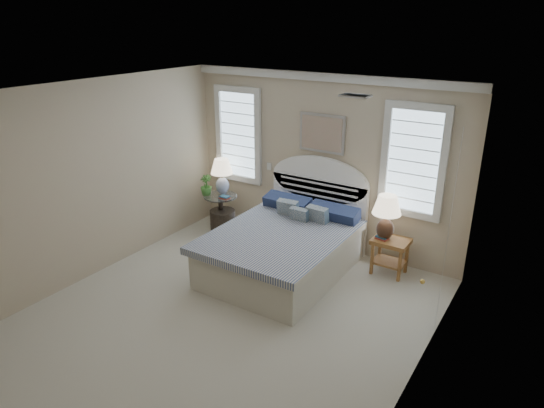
{
  "coord_description": "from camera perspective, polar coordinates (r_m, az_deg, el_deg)",
  "views": [
    {
      "loc": [
        3.2,
        -3.92,
        3.44
      ],
      "look_at": [
        0.05,
        1.0,
        1.18
      ],
      "focal_mm": 32.0,
      "sensor_mm": 36.0,
      "label": 1
    }
  ],
  "objects": [
    {
      "name": "bed",
      "position": [
        6.96,
        1.66,
        -4.86
      ],
      "size": [
        1.72,
        2.28,
        1.47
      ],
      "color": "beige",
      "rests_on": "floor"
    },
    {
      "name": "wall_left",
      "position": [
        7.03,
        -20.68,
        2.47
      ],
      "size": [
        0.02,
        5.0,
        2.7
      ],
      "primitive_type": "cube",
      "color": "tan",
      "rests_on": "floor"
    },
    {
      "name": "crown_molding",
      "position": [
        7.18,
        6.12,
        14.66
      ],
      "size": [
        4.5,
        0.08,
        0.12
      ],
      "primitive_type": "cube",
      "color": "silver",
      "rests_on": "wall_back"
    },
    {
      "name": "books_right",
      "position": [
        6.97,
        12.82,
        -3.86
      ],
      "size": [
        0.19,
        0.15,
        0.05
      ],
      "rotation": [
        0.0,
        0.0,
        -0.15
      ],
      "color": "maroon",
      "rests_on": "nightstand_right"
    },
    {
      "name": "side_table_left",
      "position": [
        8.27,
        -6.04,
        -0.62
      ],
      "size": [
        0.56,
        0.56,
        0.63
      ],
      "color": "black",
      "rests_on": "floor"
    },
    {
      "name": "closet_door",
      "position": [
        5.67,
        20.06,
        -3.46
      ],
      "size": [
        0.02,
        1.8,
        2.4
      ],
      "primitive_type": "cube",
      "color": "silver",
      "rests_on": "floor"
    },
    {
      "name": "lamp_right",
      "position": [
        6.85,
        13.32,
        -0.96
      ],
      "size": [
        0.46,
        0.46,
        0.65
      ],
      "rotation": [
        0.0,
        0.0,
        -0.18
      ],
      "color": "black",
      "rests_on": "nightstand_right"
    },
    {
      "name": "floor_pot",
      "position": [
        8.29,
        -5.81,
        -2.01
      ],
      "size": [
        0.55,
        0.55,
        0.39
      ],
      "primitive_type": "cylinder",
      "rotation": [
        0.0,
        0.0,
        0.38
      ],
      "color": "black",
      "rests_on": "floor"
    },
    {
      "name": "switch_plate",
      "position": [
        7.97,
        -0.33,
        4.46
      ],
      "size": [
        0.08,
        0.01,
        0.12
      ],
      "primitive_type": "cube",
      "color": "silver",
      "rests_on": "wall_back"
    },
    {
      "name": "potted_plant",
      "position": [
        8.2,
        -7.76,
        2.2
      ],
      "size": [
        0.24,
        0.24,
        0.35
      ],
      "primitive_type": "imported",
      "rotation": [
        0.0,
        0.0,
        0.29
      ],
      "color": "#317C31",
      "rests_on": "side_table_left"
    },
    {
      "name": "wall_back",
      "position": [
        7.47,
        5.88,
        4.81
      ],
      "size": [
        4.5,
        0.02,
        2.7
      ],
      "primitive_type": "cube",
      "color": "tan",
      "rests_on": "floor"
    },
    {
      "name": "books_left",
      "position": [
        8.05,
        -5.59,
        0.8
      ],
      "size": [
        0.16,
        0.12,
        0.04
      ],
      "rotation": [
        0.0,
        0.0,
        0.02
      ],
      "color": "maroon",
      "rests_on": "side_table_left"
    },
    {
      "name": "painting",
      "position": [
        7.32,
        5.87,
        8.27
      ],
      "size": [
        0.74,
        0.04,
        0.58
      ],
      "primitive_type": "cube",
      "color": "silver",
      "rests_on": "wall_back"
    },
    {
      "name": "ceiling",
      "position": [
        5.11,
        -6.72,
        12.71
      ],
      "size": [
        4.5,
        5.0,
        0.01
      ],
      "primitive_type": "cube",
      "color": "white",
      "rests_on": "wall_back"
    },
    {
      "name": "wall_right",
      "position": [
        4.54,
        16.94,
        -7.23
      ],
      "size": [
        0.02,
        5.0,
        2.7
      ],
      "primitive_type": "cube",
      "color": "tan",
      "rests_on": "floor"
    },
    {
      "name": "lamp_left",
      "position": [
        8.19,
        -5.92,
        3.73
      ],
      "size": [
        0.45,
        0.45,
        0.61
      ],
      "rotation": [
        0.0,
        0.0,
        0.24
      ],
      "color": "silver",
      "rests_on": "side_table_left"
    },
    {
      "name": "window_right",
      "position": [
        6.9,
        16.32,
        4.84
      ],
      "size": [
        0.9,
        0.06,
        1.6
      ],
      "primitive_type": "cube",
      "color": "#ACC7DA",
      "rests_on": "wall_back"
    },
    {
      "name": "floor",
      "position": [
        6.12,
        -5.62,
        -13.17
      ],
      "size": [
        4.5,
        5.0,
        0.01
      ],
      "primitive_type": "cube",
      "color": "#BEB5A2",
      "rests_on": "ground"
    },
    {
      "name": "hvac_vent",
      "position": [
        5.18,
        9.77,
        12.44
      ],
      "size": [
        0.3,
        0.2,
        0.02
      ],
      "primitive_type": "cube",
      "color": "#B2B2B2",
      "rests_on": "ceiling"
    },
    {
      "name": "nightstand_right",
      "position": [
        7.05,
        13.75,
        -5.14
      ],
      "size": [
        0.5,
        0.4,
        0.53
      ],
      "color": "#976031",
      "rests_on": "floor"
    },
    {
      "name": "window_left",
      "position": [
        8.18,
        -3.93,
        8.12
      ],
      "size": [
        0.9,
        0.06,
        1.6
      ],
      "primitive_type": "cube",
      "color": "#ACC7DA",
      "rests_on": "wall_back"
    }
  ]
}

